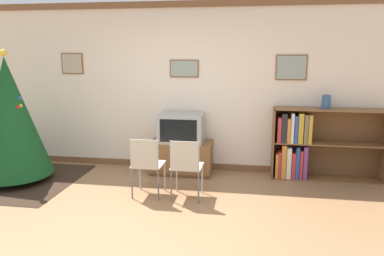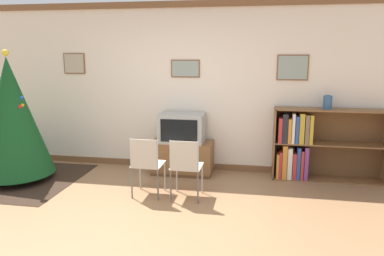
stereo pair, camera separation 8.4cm
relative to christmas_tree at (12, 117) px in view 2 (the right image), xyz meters
name	(u,v)px [view 2 (the right image)]	position (x,y,z in m)	size (l,w,h in m)	color
ground_plane	(138,231)	(2.35, -1.27, -0.98)	(24.00, 24.00, 0.00)	#936B47
wall_back	(182,87)	(2.35, 1.08, 0.37)	(9.00, 0.11, 2.70)	silver
area_rug	(18,179)	(0.00, 0.00, -0.98)	(1.83, 1.79, 0.01)	#332319
christmas_tree	(12,117)	(0.00, 0.00, 0.00)	(1.12, 1.12, 1.95)	maroon
tv_console	(182,157)	(2.42, 0.76, -0.72)	(0.97, 0.50, 0.52)	brown
television	(182,128)	(2.42, 0.76, -0.23)	(0.70, 0.49, 0.45)	#9E9E99
folding_chair_left	(146,163)	(2.16, -0.30, -0.51)	(0.40, 0.40, 0.82)	#BCB29E
folding_chair_right	(186,165)	(2.69, -0.30, -0.51)	(0.40, 0.40, 0.82)	#BCB29E
bookshelf	(309,145)	(4.38, 0.84, -0.45)	(1.65, 0.36, 1.09)	brown
vase	(328,102)	(4.61, 0.86, 0.22)	(0.13, 0.13, 0.21)	#335684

